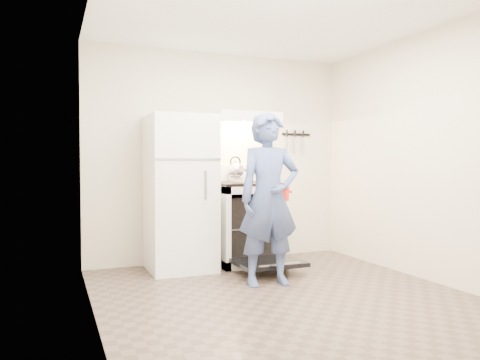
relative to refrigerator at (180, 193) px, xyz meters
name	(u,v)px	position (x,y,z in m)	size (l,w,h in m)	color
floor	(289,299)	(0.58, -1.45, -0.85)	(3.60, 3.60, 0.00)	brown
back_wall	(219,157)	(0.58, 0.35, 0.40)	(3.20, 0.02, 2.50)	beige
refrigerator	(180,193)	(0.00, 0.00, 0.00)	(0.70, 0.70, 1.70)	white
stove_body	(247,224)	(0.81, 0.02, -0.39)	(0.76, 0.65, 0.92)	white
cooktop	(247,184)	(0.81, 0.02, 0.09)	(0.76, 0.65, 0.03)	black
backsplash	(238,174)	(0.81, 0.31, 0.20)	(0.76, 0.07, 0.20)	white
oven_door	(269,263)	(0.81, -0.57, -0.72)	(0.70, 0.54, 0.04)	black
oven_rack	(247,226)	(0.81, 0.02, -0.41)	(0.60, 0.52, 0.01)	slate
range_hood	(244,118)	(0.81, 0.10, 0.86)	(0.76, 0.50, 0.12)	white
knife_strip	(296,134)	(1.63, 0.33, 0.70)	(0.40, 0.02, 0.03)	black
pizza_stone	(244,225)	(0.79, 0.06, -0.40)	(0.35, 0.35, 0.02)	brown
tea_kettle	(235,169)	(0.71, 0.13, 0.25)	(0.25, 0.21, 0.31)	#B3B3B8
utensil_jar	(272,175)	(1.01, -0.24, 0.20)	(0.09, 0.09, 0.13)	silver
person	(269,199)	(0.63, -0.95, -0.02)	(0.61, 0.40, 1.66)	navy
dutch_oven	(275,194)	(0.84, -0.67, 0.01)	(0.36, 0.29, 0.24)	red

